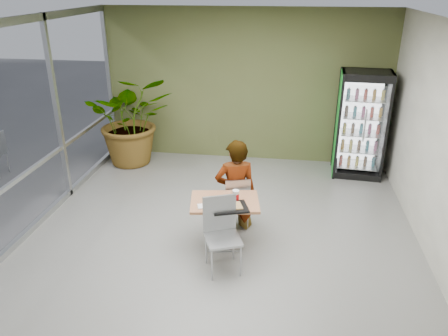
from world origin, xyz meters
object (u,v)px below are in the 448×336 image
(seated_woman, at_px, (235,193))
(soda_cup, at_px, (236,196))
(chair_far, at_px, (237,199))
(chair_near, at_px, (221,228))
(dining_table, at_px, (225,214))
(beverage_fridge, at_px, (361,125))
(potted_plant, at_px, (132,119))
(cafeteria_tray, at_px, (230,208))

(seated_woman, distance_m, soda_cup, 0.61)
(chair_far, bearing_deg, seated_woman, -72.27)
(chair_near, height_order, soda_cup, chair_near)
(dining_table, bearing_deg, chair_far, 77.81)
(chair_near, relative_size, seated_woman, 0.58)
(beverage_fridge, bearing_deg, chair_near, -118.36)
(dining_table, distance_m, chair_far, 0.54)
(seated_woman, bearing_deg, potted_plant, -60.14)
(beverage_fridge, relative_size, potted_plant, 1.08)
(chair_far, bearing_deg, chair_near, 68.44)
(dining_table, xyz_separation_m, cafeteria_tray, (0.10, -0.22, 0.23))
(chair_near, bearing_deg, cafeteria_tray, 52.84)
(soda_cup, xyz_separation_m, beverage_fridge, (2.12, 3.00, 0.21))
(chair_near, bearing_deg, dining_table, 71.16)
(seated_woman, distance_m, potted_plant, 3.47)
(cafeteria_tray, bearing_deg, potted_plant, 128.51)
(soda_cup, bearing_deg, chair_near, -104.57)
(soda_cup, height_order, beverage_fridge, beverage_fridge)
(soda_cup, relative_size, cafeteria_tray, 0.35)
(seated_woman, relative_size, potted_plant, 0.92)
(chair_near, xyz_separation_m, potted_plant, (-2.44, 3.44, 0.36))
(dining_table, relative_size, chair_near, 1.04)
(dining_table, relative_size, soda_cup, 6.26)
(chair_near, height_order, beverage_fridge, beverage_fridge)
(potted_plant, bearing_deg, cafeteria_tray, -51.49)
(chair_near, distance_m, seated_woman, 1.07)
(beverage_fridge, bearing_deg, chair_far, -126.73)
(dining_table, height_order, potted_plant, potted_plant)
(chair_far, xyz_separation_m, chair_near, (-0.09, -1.03, 0.09))
(dining_table, height_order, seated_woman, seated_woman)
(chair_far, distance_m, soda_cup, 0.61)
(seated_woman, height_order, soda_cup, seated_woman)
(chair_far, relative_size, cafeteria_tray, 1.80)
(beverage_fridge, height_order, potted_plant, beverage_fridge)
(dining_table, distance_m, seated_woman, 0.57)
(dining_table, distance_m, cafeteria_tray, 0.33)
(seated_woman, xyz_separation_m, cafeteria_tray, (0.01, -0.79, 0.17))
(soda_cup, distance_m, potted_plant, 3.90)
(chair_near, distance_m, beverage_fridge, 4.20)
(chair_near, bearing_deg, beverage_fridge, 35.64)
(seated_woman, bearing_deg, soda_cup, 80.60)
(potted_plant, bearing_deg, soda_cup, -48.73)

